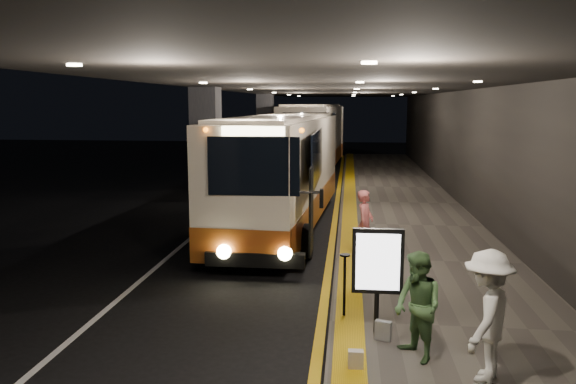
# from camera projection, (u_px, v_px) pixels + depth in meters

# --- Properties ---
(ground) EXTENTS (90.00, 90.00, 0.00)m
(ground) POSITION_uv_depth(u_px,v_px,m) (228.00, 271.00, 13.24)
(ground) COLOR black
(lane_line_white) EXTENTS (0.12, 50.00, 0.01)m
(lane_line_white) POSITION_uv_depth(u_px,v_px,m) (207.00, 224.00, 18.34)
(lane_line_white) COLOR silver
(lane_line_white) RESTS_ON ground
(kerb_stripe_yellow) EXTENTS (0.18, 50.00, 0.01)m
(kerb_stripe_yellow) POSITION_uv_depth(u_px,v_px,m) (334.00, 227.00, 17.89)
(kerb_stripe_yellow) COLOR gold
(kerb_stripe_yellow) RESTS_ON ground
(sidewalk) EXTENTS (4.50, 50.00, 0.15)m
(sidewalk) POSITION_uv_depth(u_px,v_px,m) (410.00, 227.00, 17.62)
(sidewalk) COLOR #514C44
(sidewalk) RESTS_ON ground
(tactile_strip) EXTENTS (0.50, 50.00, 0.01)m
(tactile_strip) POSITION_uv_depth(u_px,v_px,m) (350.00, 223.00, 17.82)
(tactile_strip) COLOR gold
(tactile_strip) RESTS_ON sidewalk
(terminal_wall) EXTENTS (0.10, 50.00, 6.00)m
(terminal_wall) POSITION_uv_depth(u_px,v_px,m) (490.00, 134.00, 16.92)
(terminal_wall) COLOR black
(terminal_wall) RESTS_ON ground
(support_columns) EXTENTS (0.80, 24.80, 4.40)m
(support_columns) POSITION_uv_depth(u_px,v_px,m) (207.00, 161.00, 16.98)
(support_columns) COLOR black
(support_columns) RESTS_ON ground
(canopy) EXTENTS (9.00, 50.00, 0.40)m
(canopy) POSITION_uv_depth(u_px,v_px,m) (341.00, 81.00, 17.16)
(canopy) COLOR black
(canopy) RESTS_ON support_columns
(coach_main) EXTENTS (2.98, 11.17, 3.45)m
(coach_main) POSITION_uv_depth(u_px,v_px,m) (283.00, 177.00, 17.54)
(coach_main) COLOR beige
(coach_main) RESTS_ON ground
(coach_second) EXTENTS (3.06, 12.06, 3.76)m
(coach_second) POSITION_uv_depth(u_px,v_px,m) (314.00, 141.00, 32.11)
(coach_second) COLOR beige
(coach_second) RESTS_ON ground
(coach_third) EXTENTS (3.12, 11.89, 3.70)m
(coach_third) POSITION_uv_depth(u_px,v_px,m) (324.00, 132.00, 42.95)
(coach_third) COLOR beige
(coach_third) RESTS_ON ground
(passenger_boarding) EXTENTS (0.58, 0.71, 1.67)m
(passenger_boarding) POSITION_uv_depth(u_px,v_px,m) (365.00, 224.00, 13.85)
(passenger_boarding) COLOR #CA605E
(passenger_boarding) RESTS_ON sidewalk
(passenger_waiting_green) EXTENTS (0.81, 0.93, 1.63)m
(passenger_waiting_green) POSITION_uv_depth(u_px,v_px,m) (418.00, 307.00, 8.25)
(passenger_waiting_green) COLOR #456D3C
(passenger_waiting_green) RESTS_ON sidewalk
(passenger_waiting_white) EXTENTS (1.03, 1.30, 1.83)m
(passenger_waiting_white) POSITION_uv_depth(u_px,v_px,m) (487.00, 316.00, 7.64)
(passenger_waiting_white) COLOR silver
(passenger_waiting_white) RESTS_ON sidewalk
(bag_polka) EXTENTS (0.28, 0.19, 0.32)m
(bag_polka) POSITION_uv_depth(u_px,v_px,m) (383.00, 330.00, 9.03)
(bag_polka) COLOR black
(bag_polka) RESTS_ON sidewalk
(bag_plain) EXTENTS (0.22, 0.14, 0.27)m
(bag_plain) POSITION_uv_depth(u_px,v_px,m) (356.00, 359.00, 8.05)
(bag_plain) COLOR silver
(bag_plain) RESTS_ON sidewalk
(info_sign) EXTENTS (0.84, 0.12, 1.77)m
(info_sign) POSITION_uv_depth(u_px,v_px,m) (378.00, 263.00, 9.15)
(info_sign) COLOR black
(info_sign) RESTS_ON sidewalk
(stanchion_post) EXTENTS (0.05, 0.05, 1.12)m
(stanchion_post) POSITION_uv_depth(u_px,v_px,m) (344.00, 286.00, 9.99)
(stanchion_post) COLOR black
(stanchion_post) RESTS_ON sidewalk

